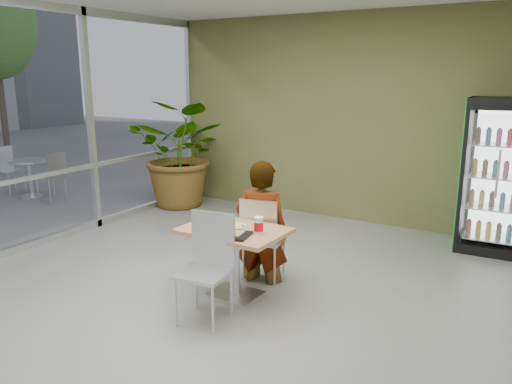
# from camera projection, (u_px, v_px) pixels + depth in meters

# --- Properties ---
(ground) EXTENTS (7.00, 7.00, 0.00)m
(ground) POSITION_uv_depth(u_px,v_px,m) (212.00, 299.00, 5.22)
(ground) COLOR slate
(ground) RESTS_ON ground
(room_envelope) EXTENTS (6.00, 7.00, 3.20)m
(room_envelope) POSITION_uv_depth(u_px,v_px,m) (209.00, 147.00, 4.84)
(room_envelope) COLOR silver
(room_envelope) RESTS_ON ground
(storefront_frame) EXTENTS (0.10, 7.00, 3.20)m
(storefront_frame) POSITION_uv_depth(u_px,v_px,m) (18.00, 129.00, 6.34)
(storefront_frame) COLOR silver
(storefront_frame) RESTS_ON ground
(dining_table) EXTENTS (1.07, 0.76, 0.75)m
(dining_table) POSITION_uv_depth(u_px,v_px,m) (234.00, 248.00, 5.14)
(dining_table) COLOR tan
(dining_table) RESTS_ON ground
(chair_far) EXTENTS (0.51, 0.51, 0.97)m
(chair_far) POSITION_uv_depth(u_px,v_px,m) (261.00, 233.00, 5.54)
(chair_far) COLOR silver
(chair_far) RESTS_ON ground
(chair_near) EXTENTS (0.51, 0.52, 1.02)m
(chair_near) POSITION_uv_depth(u_px,v_px,m) (208.00, 258.00, 4.71)
(chair_near) COLOR silver
(chair_near) RESTS_ON ground
(seated_woman) EXTENTS (0.69, 0.52, 1.68)m
(seated_woman) POSITION_uv_depth(u_px,v_px,m) (262.00, 234.00, 5.60)
(seated_woman) COLOR black
(seated_woman) RESTS_ON ground
(pizza_plate) EXTENTS (0.26, 0.21, 0.03)m
(pizza_plate) POSITION_uv_depth(u_px,v_px,m) (236.00, 225.00, 5.16)
(pizza_plate) COLOR silver
(pizza_plate) RESTS_ON dining_table
(soda_cup) EXTENTS (0.10, 0.10, 0.17)m
(soda_cup) POSITION_uv_depth(u_px,v_px,m) (259.00, 226.00, 4.92)
(soda_cup) COLOR silver
(soda_cup) RESTS_ON dining_table
(napkin_stack) EXTENTS (0.19, 0.19, 0.02)m
(napkin_stack) POSITION_uv_depth(u_px,v_px,m) (205.00, 229.00, 5.05)
(napkin_stack) COLOR silver
(napkin_stack) RESTS_ON dining_table
(cafeteria_tray) EXTENTS (0.45, 0.36, 0.02)m
(cafeteria_tray) POSITION_uv_depth(u_px,v_px,m) (229.00, 234.00, 4.88)
(cafeteria_tray) COLOR black
(cafeteria_tray) RESTS_ON dining_table
(beverage_fridge) EXTENTS (0.94, 0.73, 2.00)m
(beverage_fridge) POSITION_uv_depth(u_px,v_px,m) (500.00, 177.00, 6.41)
(beverage_fridge) COLOR black
(beverage_fridge) RESTS_ON ground
(potted_plant) EXTENTS (1.94, 1.76, 1.86)m
(potted_plant) POSITION_uv_depth(u_px,v_px,m) (183.00, 153.00, 8.67)
(potted_plant) COLOR #336227
(potted_plant) RESTS_ON ground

